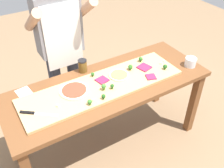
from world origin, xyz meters
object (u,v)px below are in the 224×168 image
Objects in this scene: broccoli_floret_center_left at (141,59)px; cheese_crumble_b at (58,106)px; broccoli_floret_front_mid at (112,86)px; pizza_whole_tomato_red at (74,90)px; cheese_crumble_c at (94,100)px; pizza_slice_near_left at (144,67)px; recipe_note at (24,93)px; pizza_whole_pesto_green at (119,75)px; cook_center at (60,42)px; broccoli_floret_center_right at (165,67)px; flour_cup at (190,62)px; pizza_slice_far_right at (151,77)px; prep_table at (108,93)px; sauce_jar at (83,66)px; broccoli_floret_back_left at (104,86)px; pizza_slice_center at (102,80)px; broccoli_floret_back_mid at (93,74)px; broccoli_floret_front_right at (90,102)px; cheese_crumble_d at (161,63)px; broccoli_floret_back_right at (103,96)px; chefs_knife at (33,113)px; broccoli_floret_front_left at (130,67)px; cheese_crumble_a at (164,61)px.

broccoli_floret_center_left is 2.66× the size of cheese_crumble_b.
broccoli_floret_center_left is (0.45, 0.21, -0.00)m from broccoli_floret_front_mid.
cheese_crumble_c is at bearing -67.65° from pizza_whole_tomato_red.
recipe_note is at bearing 166.74° from pizza_slice_near_left.
cook_center is (-0.33, 0.50, 0.19)m from pizza_whole_pesto_green.
flour_cup is (0.27, -0.05, -0.01)m from broccoli_floret_center_right.
pizza_slice_far_right is 1.72× the size of broccoli_floret_front_mid.
prep_table is 137.12× the size of cheese_crumble_c.
broccoli_floret_center_left is at bearing -17.92° from sauce_jar.
cheese_crumble_c is at bearing -92.20° from cook_center.
prep_table is at bearing 43.03° from broccoli_floret_back_left.
pizza_slice_center is (-0.16, 0.01, -0.00)m from pizza_whole_pesto_green.
pizza_slice_far_right is 6.24× the size of cheese_crumble_c.
cheese_crumble_b is (-0.91, -0.18, -0.02)m from broccoli_floret_center_left.
prep_table is 0.22m from broccoli_floret_back_mid.
broccoli_floret_front_mid is 0.99× the size of broccoli_floret_front_right.
pizza_slice_far_right is at bearing -151.70° from cheese_crumble_d.
broccoli_floret_front_mid is (-0.15, -0.13, 0.02)m from pizza_whole_pesto_green.
pizza_slice_center is at bearing 155.15° from pizza_slice_far_right.
broccoli_floret_back_mid is 0.67× the size of broccoli_floret_back_left.
pizza_whole_pesto_green is 0.20m from broccoli_floret_front_mid.
prep_table is at bearing -165.65° from broccoli_floret_center_left.
cheese_crumble_b is (-0.49, -0.08, 0.14)m from prep_table.
pizza_slice_far_right is at bearing -5.78° from broccoli_floret_front_mid.
pizza_whole_pesto_green is at bearing -163.93° from broccoli_floret_center_left.
cheese_crumble_c is 0.60m from recipe_note.
broccoli_floret_back_left is at bearing 174.77° from flour_cup.
pizza_whole_tomato_red is 0.32m from sauce_jar.
pizza_slice_near_left is (0.69, -0.03, -0.00)m from pizza_whole_tomato_red.
broccoli_floret_back_right is (-0.69, -0.07, -0.00)m from broccoli_floret_center_right.
pizza_slice_near_left is 0.57m from sauce_jar.
flour_cup is (0.84, -0.20, 0.01)m from pizza_slice_center.
pizza_slice_center is 0.46m from cheese_crumble_b.
broccoli_floret_back_right is 0.95m from flour_cup.
broccoli_floret_back_left reaches higher than pizza_slice_near_left.
broccoli_floret_back_left is (-0.44, 0.06, 0.03)m from pizza_slice_far_right.
chefs_knife is 1.21m from broccoli_floret_center_right.
broccoli_floret_front_left is 0.37× the size of recipe_note.
sauce_jar is at bearing 158.32° from cheese_crumble_a.
cheese_crumble_d is 0.17× the size of flour_cup.
chefs_knife is at bearing -176.71° from pizza_slice_near_left.
pizza_whole_pesto_green is 9.97× the size of cheese_crumble_d.
pizza_whole_tomato_red is 1.67× the size of recipe_note.
prep_table is 36.61× the size of broccoli_floret_center_right.
flour_cup is (0.83, -0.06, -0.02)m from broccoli_floret_front_mid.
broccoli_floret_center_right is 2.74× the size of cheese_crumble_d.
prep_table is 0.36m from broccoli_floret_front_right.
prep_table is at bearing -178.97° from pizza_slice_near_left.
pizza_whole_pesto_green is 3.65× the size of broccoli_floret_center_right.
flour_cup reaches higher than broccoli_floret_front_left.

